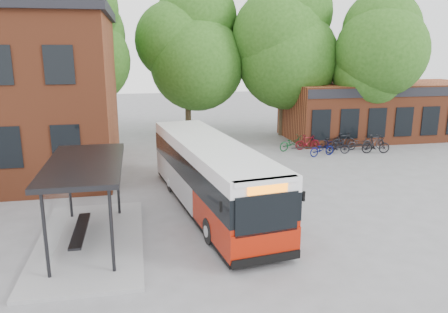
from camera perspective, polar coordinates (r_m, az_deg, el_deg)
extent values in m
plane|color=slate|center=(16.89, -1.18, -8.55)|extent=(100.00, 100.00, 0.00)
imported|color=#0B401D|center=(28.57, 8.89, 1.75)|extent=(2.01, 1.13, 1.00)
imported|color=#600A15|center=(28.99, 10.85, 1.85)|extent=(1.66, 0.47, 1.00)
imported|color=#060C4D|center=(27.44, 12.66, 0.99)|extent=(1.86, 1.05, 0.92)
imported|color=black|center=(28.30, 14.62, 1.26)|extent=(1.57, 0.76, 0.91)
imported|color=black|center=(29.74, 13.75, 1.97)|extent=(1.88, 0.75, 0.97)
imported|color=black|center=(29.78, 15.32, 2.00)|extent=(1.85, 0.78, 1.08)
imported|color=#25252B|center=(29.86, 17.28, 1.68)|extent=(1.66, 0.61, 0.86)
imported|color=black|center=(29.07, 19.21, 1.43)|extent=(1.85, 0.77, 1.08)
imported|color=#232428|center=(30.20, 18.96, 1.82)|extent=(1.70, 0.66, 1.00)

